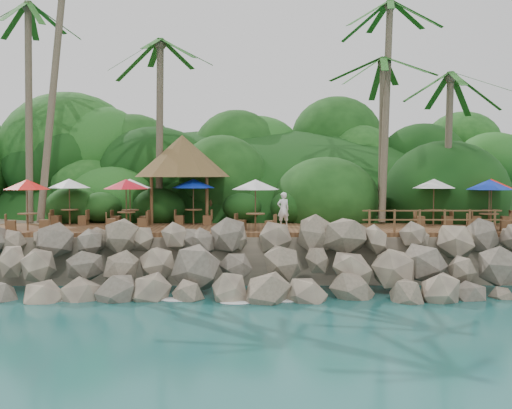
{
  "coord_description": "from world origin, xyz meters",
  "views": [
    {
      "loc": [
        -0.16,
        -22.25,
        4.88
      ],
      "look_at": [
        0.0,
        6.0,
        3.4
      ],
      "focal_mm": 41.76,
      "sensor_mm": 36.0,
      "label": 1
    }
  ],
  "objects": [
    {
      "name": "foam_line",
      "position": [
        0.0,
        0.3,
        0.03
      ],
      "size": [
        25.2,
        0.8,
        0.06
      ],
      "color": "white",
      "rests_on": "ground"
    },
    {
      "name": "jungle_foliage",
      "position": [
        0.0,
        15.0,
        0.0
      ],
      "size": [
        44.0,
        16.0,
        12.0
      ],
      "primitive_type": null,
      "color": "#143811",
      "rests_on": "ground"
    },
    {
      "name": "dining_clusters",
      "position": [
        -0.48,
        6.18,
        4.22
      ],
      "size": [
        24.12,
        5.33,
        2.31
      ],
      "color": "brown",
      "rests_on": "terrace"
    },
    {
      "name": "waiter",
      "position": [
        1.32,
        6.45,
        3.14
      ],
      "size": [
        0.71,
        0.58,
        1.67
      ],
      "primitive_type": "imported",
      "rotation": [
        0.0,
        0.0,
        3.48
      ],
      "color": "white",
      "rests_on": "terrace"
    },
    {
      "name": "terrace",
      "position": [
        0.0,
        6.0,
        2.2
      ],
      "size": [
        26.0,
        5.0,
        0.2
      ],
      "primitive_type": "cube",
      "color": "brown",
      "rests_on": "land_base"
    },
    {
      "name": "ground",
      "position": [
        0.0,
        0.0,
        0.0
      ],
      "size": [
        140.0,
        140.0,
        0.0
      ],
      "primitive_type": "plane",
      "color": "#19514F",
      "rests_on": "ground"
    },
    {
      "name": "jungle_hill",
      "position": [
        0.0,
        23.5,
        0.0
      ],
      "size": [
        44.8,
        28.0,
        15.4
      ],
      "primitive_type": "ellipsoid",
      "color": "#143811",
      "rests_on": "ground"
    },
    {
      "name": "seawall",
      "position": [
        0.0,
        2.0,
        1.15
      ],
      "size": [
        29.0,
        4.0,
        2.3
      ],
      "primitive_type": null,
      "color": "gray",
      "rests_on": "ground"
    },
    {
      "name": "palms",
      "position": [
        -0.61,
        8.89,
        12.77
      ],
      "size": [
        27.88,
        6.82,
        15.4
      ],
      "color": "brown",
      "rests_on": "ground"
    },
    {
      "name": "railing",
      "position": [
        7.7,
        3.65,
        2.91
      ],
      "size": [
        6.1,
        0.1,
        1.0
      ],
      "color": "brown",
      "rests_on": "terrace"
    },
    {
      "name": "palapa",
      "position": [
        -3.87,
        9.16,
        5.79
      ],
      "size": [
        5.02,
        5.02,
        4.6
      ],
      "color": "brown",
      "rests_on": "ground"
    },
    {
      "name": "land_base",
      "position": [
        0.0,
        16.0,
        1.05
      ],
      "size": [
        32.0,
        25.2,
        2.1
      ],
      "primitive_type": "cube",
      "color": "gray",
      "rests_on": "ground"
    }
  ]
}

